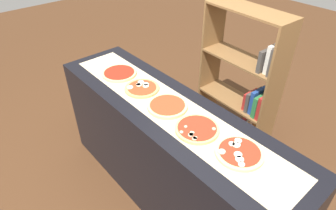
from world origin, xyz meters
TOP-DOWN VIEW (x-y plane):
  - ground_plane at (0.00, 0.00)m, footprint 12.00×12.00m
  - counter at (0.00, 0.00)m, footprint 2.12×0.56m
  - parchment_paper at (0.00, 0.00)m, footprint 1.96×0.34m
  - pizza_plain_0 at (-0.60, -0.01)m, footprint 0.28×0.28m
  - pizza_mozzarella_1 at (-0.30, 0.01)m, footprint 0.26×0.26m
  - pizza_plain_2 at (0.00, -0.01)m, footprint 0.28×0.28m
  - pizza_mushroom_3 at (0.30, -0.02)m, footprint 0.28×0.28m
  - pizza_mozzarella_4 at (0.60, 0.02)m, footprint 0.28×0.28m
  - bookshelf at (-0.03, 1.00)m, footprint 0.79×0.32m

SIDE VIEW (x-z plane):
  - ground_plane at x=0.00m, z-range 0.00..0.00m
  - counter at x=0.00m, z-range 0.00..0.93m
  - bookshelf at x=-0.03m, z-range -0.10..1.26m
  - parchment_paper at x=0.00m, z-range 0.93..0.93m
  - pizza_mozzarella_1 at x=-0.30m, z-range 0.93..0.95m
  - pizza_mozzarella_4 at x=0.60m, z-range 0.93..0.95m
  - pizza_plain_0 at x=-0.60m, z-range 0.93..0.95m
  - pizza_mushroom_3 at x=0.30m, z-range 0.93..0.96m
  - pizza_plain_2 at x=0.00m, z-range 0.93..0.96m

